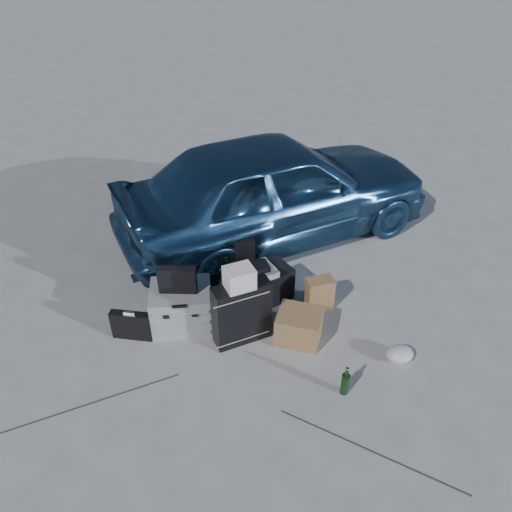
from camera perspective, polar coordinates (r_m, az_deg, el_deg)
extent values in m
plane|color=#9F9F9B|center=(5.04, -1.19, -10.85)|extent=(60.00, 60.00, 0.00)
imported|color=#2F5B85|center=(6.37, 2.27, 7.76)|extent=(4.36, 2.91, 1.38)
cube|color=gray|center=(5.25, -8.49, -5.72)|extent=(0.62, 0.51, 0.45)
cube|color=black|center=(5.00, -8.99, -2.72)|extent=(0.39, 0.15, 0.28)
cube|color=black|center=(5.22, -14.03, -7.71)|extent=(0.42, 0.19, 0.32)
cube|color=black|center=(5.69, -2.52, -0.59)|extent=(0.48, 0.22, 0.60)
cube|color=black|center=(4.94, -1.64, -6.51)|extent=(0.61, 0.38, 0.68)
cube|color=silver|center=(4.64, -1.92, -2.52)|extent=(0.32, 0.29, 0.21)
cube|color=black|center=(5.44, 0.10, -3.82)|extent=(0.86, 0.68, 0.40)
cube|color=silver|center=(5.29, -0.05, -1.92)|extent=(0.50, 0.45, 0.07)
cube|color=black|center=(5.26, -0.02, -1.29)|extent=(0.30, 0.24, 0.06)
cube|color=#986D42|center=(5.43, 7.23, -4.33)|extent=(0.32, 0.22, 0.39)
cube|color=brown|center=(5.08, 4.93, -7.99)|extent=(0.54, 0.51, 0.32)
ellipsoid|color=#BABEC1|center=(5.11, 16.12, -10.69)|extent=(0.29, 0.26, 0.15)
cylinder|color=black|center=(4.66, 10.20, -13.87)|extent=(0.09, 0.09, 0.31)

